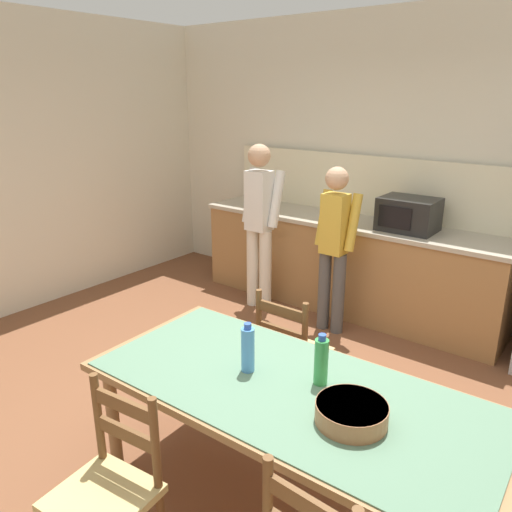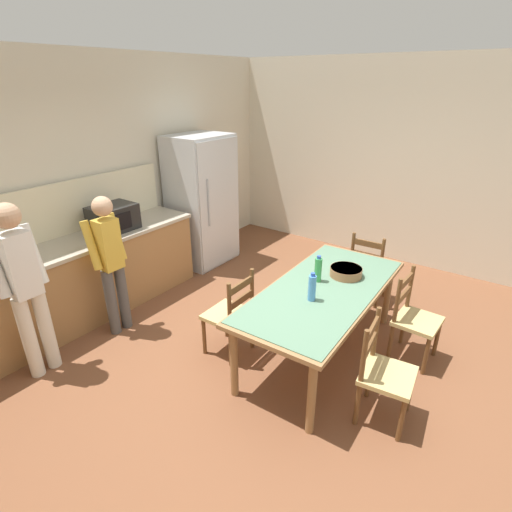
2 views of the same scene
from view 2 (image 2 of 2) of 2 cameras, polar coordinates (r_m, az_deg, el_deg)
ground_plane at (r=4.11m, az=1.99°, el=-14.87°), size 8.32×8.32×0.00m
wall_back at (r=5.28m, az=-22.89°, el=9.80°), size 6.52×0.12×2.90m
wall_right at (r=6.30m, az=19.32°, el=12.37°), size 0.12×5.20×2.90m
kitchen_counter at (r=4.94m, az=-24.60°, el=-3.63°), size 3.16×0.66×0.94m
counter_splashback at (r=4.94m, az=-27.97°, el=5.34°), size 3.12×0.03×0.60m
refrigerator at (r=5.95m, az=-7.70°, el=7.79°), size 0.86×0.73×1.88m
microwave at (r=4.99m, az=-19.70°, el=5.14°), size 0.50×0.39×0.30m
dining_table at (r=3.89m, az=9.57°, el=-5.53°), size 2.10×1.00×0.76m
bottle_near_centre at (r=3.59m, az=8.02°, el=-4.49°), size 0.07×0.07×0.27m
bottle_off_centre at (r=3.93m, az=8.87°, el=-1.92°), size 0.07×0.07×0.27m
serving_bowl at (r=4.11m, az=12.74°, el=-2.14°), size 0.32×0.32×0.09m
chair_side_far_left at (r=4.00m, az=-3.62°, el=-8.36°), size 0.43×0.41×0.91m
chair_side_near_left at (r=3.46m, az=17.72°, el=-15.61°), size 0.46×0.44×0.91m
chair_head_end at (r=5.12m, az=15.75°, el=-1.65°), size 0.42×0.43×0.91m
chair_side_near_right at (r=4.22m, az=21.62°, el=-8.33°), size 0.44×0.42×0.91m
person_at_sink at (r=4.05m, az=-30.23°, el=-3.39°), size 0.42×0.29×1.67m
person_at_counter at (r=4.42m, az=-20.11°, el=-0.40°), size 0.39×0.27×1.53m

